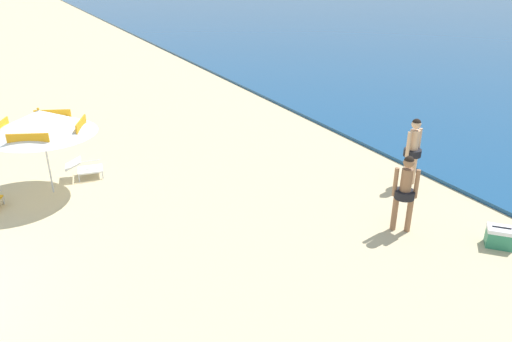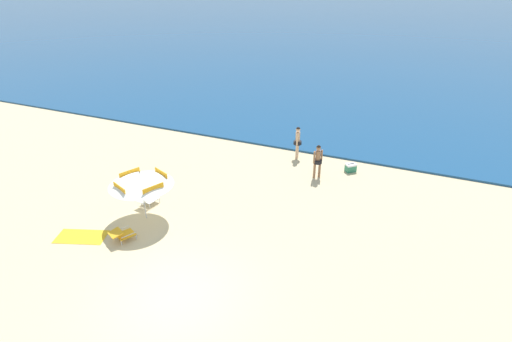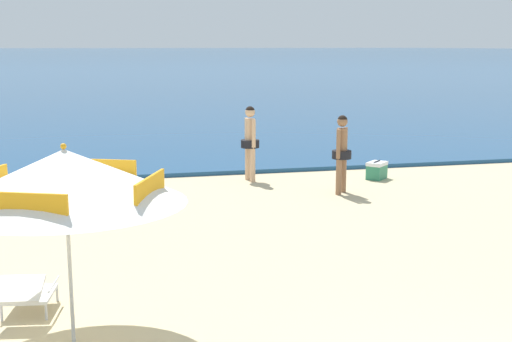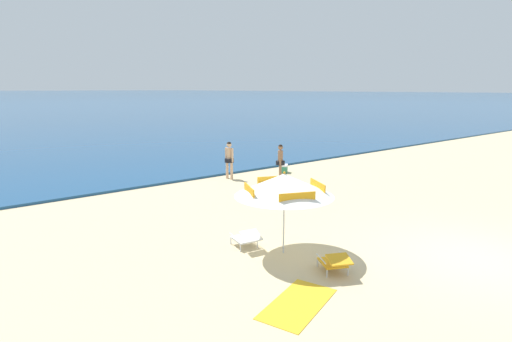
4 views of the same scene
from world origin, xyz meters
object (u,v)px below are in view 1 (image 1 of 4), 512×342
Objects in this scene: beach_umbrella_striped_main at (40,122)px; person_standing_beside at (413,147)px; cooler_box at (500,237)px; person_standing_near_shore at (405,189)px; lounge_chair_under_umbrella at (84,167)px.

beach_umbrella_striped_main is 8.67m from person_standing_beside.
beach_umbrella_striped_main reaches higher than cooler_box.
person_standing_beside reaches higher than cooler_box.
beach_umbrella_striped_main reaches higher than person_standing_near_shore.
beach_umbrella_striped_main is 8.06m from person_standing_near_shore.
beach_umbrella_striped_main is 1.78m from lounge_chair_under_umbrella.
cooler_box is at bearing 48.23° from beach_umbrella_striped_main.
beach_umbrella_striped_main reaches higher than person_standing_beside.
cooler_box is (6.56, 7.35, -1.55)m from beach_umbrella_striped_main.
person_standing_beside is at bearing 64.89° from beach_umbrella_striped_main.
lounge_chair_under_umbrella is 9.63m from cooler_box.
beach_umbrella_striped_main is 9.97m from cooler_box.
cooler_box is (1.35, 1.26, -0.75)m from person_standing_near_shore.
lounge_chair_under_umbrella is 0.58× the size of person_standing_near_shore.
person_standing_near_shore reaches higher than cooler_box.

